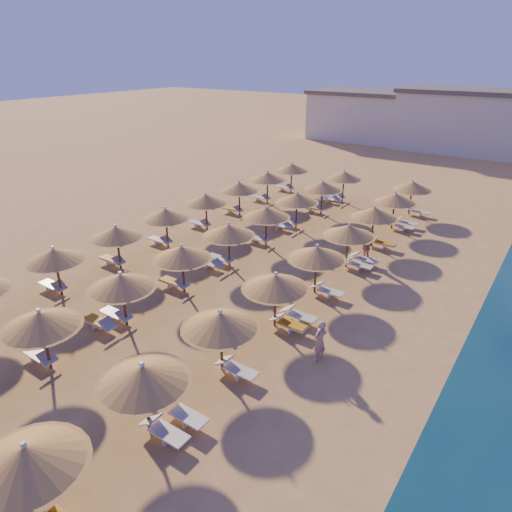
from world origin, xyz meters
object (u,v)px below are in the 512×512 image
Objects in this scene: beachgoer_c at (366,246)px; parasol_row_east at (297,267)px; beachgoer_a at (320,341)px; parasol_row_west at (207,242)px.

parasol_row_east is at bearing -72.89° from beachgoer_c.
beachgoer_a is at bearing -47.11° from parasol_row_east.
parasol_row_west reaches higher than beachgoer_c.
parasol_row_west is 9.37m from beachgoer_c.
beachgoer_c is at bearing -160.45° from beachgoer_a.
parasol_row_east is 20.06× the size of beachgoer_c.
beachgoer_a is (2.19, -10.01, -0.03)m from beachgoer_c.
beachgoer_c is at bearing 48.82° from parasol_row_west.
beachgoer_c reaches higher than beachgoer_a.
parasol_row_west reaches higher than beachgoer_a.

